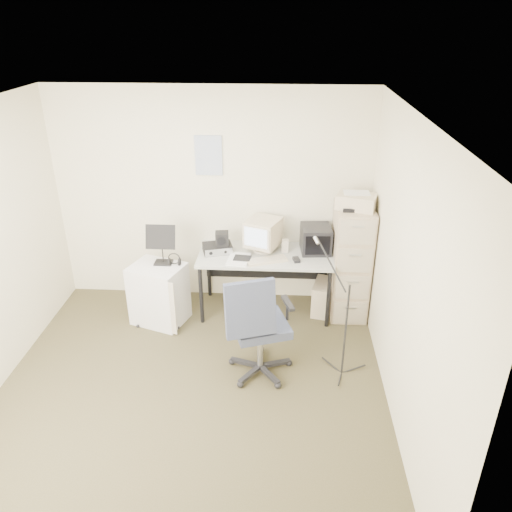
# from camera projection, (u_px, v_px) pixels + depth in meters

# --- Properties ---
(floor) EXTENTS (3.60, 3.60, 0.01)m
(floor) POSITION_uv_depth(u_px,v_px,m) (191.00, 392.00, 4.64)
(floor) COLOR #423C1F
(floor) RESTS_ON ground
(ceiling) EXTENTS (3.60, 3.60, 0.01)m
(ceiling) POSITION_uv_depth(u_px,v_px,m) (171.00, 117.00, 3.53)
(ceiling) COLOR white
(ceiling) RESTS_ON ground
(wall_back) EXTENTS (3.60, 0.02, 2.50)m
(wall_back) POSITION_uv_depth(u_px,v_px,m) (212.00, 198.00, 5.69)
(wall_back) COLOR #F4ECC8
(wall_back) RESTS_ON ground
(wall_front) EXTENTS (3.60, 0.02, 2.50)m
(wall_front) POSITION_uv_depth(u_px,v_px,m) (113.00, 444.00, 2.47)
(wall_front) COLOR #F4ECC8
(wall_front) RESTS_ON ground
(wall_right) EXTENTS (0.02, 3.60, 2.50)m
(wall_right) POSITION_uv_depth(u_px,v_px,m) (405.00, 279.00, 3.99)
(wall_right) COLOR #F4ECC8
(wall_right) RESTS_ON ground
(wall_calendar) EXTENTS (0.30, 0.02, 0.44)m
(wall_calendar) POSITION_uv_depth(u_px,v_px,m) (209.00, 156.00, 5.46)
(wall_calendar) COLOR white
(wall_calendar) RESTS_ON wall_back
(filing_cabinet) EXTENTS (0.40, 0.60, 1.30)m
(filing_cabinet) POSITION_uv_depth(u_px,v_px,m) (350.00, 261.00, 5.59)
(filing_cabinet) COLOR beige
(filing_cabinet) RESTS_ON floor
(printer) EXTENTS (0.46, 0.38, 0.15)m
(printer) POSITION_uv_depth(u_px,v_px,m) (357.00, 201.00, 5.23)
(printer) COLOR beige
(printer) RESTS_ON filing_cabinet
(desk) EXTENTS (1.50, 0.70, 0.73)m
(desk) POSITION_uv_depth(u_px,v_px,m) (265.00, 283.00, 5.74)
(desk) COLOR beige
(desk) RESTS_ON floor
(crt_monitor) EXTENTS (0.45, 0.46, 0.38)m
(crt_monitor) POSITION_uv_depth(u_px,v_px,m) (263.00, 235.00, 5.58)
(crt_monitor) COLOR beige
(crt_monitor) RESTS_ON desk
(crt_tv) EXTENTS (0.35, 0.37, 0.30)m
(crt_tv) POSITION_uv_depth(u_px,v_px,m) (316.00, 239.00, 5.58)
(crt_tv) COLOR black
(crt_tv) RESTS_ON desk
(desk_speaker) EXTENTS (0.08, 0.08, 0.14)m
(desk_speaker) POSITION_uv_depth(u_px,v_px,m) (285.00, 246.00, 5.61)
(desk_speaker) COLOR beige
(desk_speaker) RESTS_ON desk
(keyboard) EXTENTS (0.47, 0.30, 0.02)m
(keyboard) POSITION_uv_depth(u_px,v_px,m) (267.00, 260.00, 5.41)
(keyboard) COLOR beige
(keyboard) RESTS_ON desk
(mouse) EXTENTS (0.09, 0.12, 0.03)m
(mouse) POSITION_uv_depth(u_px,v_px,m) (296.00, 260.00, 5.41)
(mouse) COLOR black
(mouse) RESTS_ON desk
(radio_receiver) EXTENTS (0.37, 0.31, 0.09)m
(radio_receiver) POSITION_uv_depth(u_px,v_px,m) (217.00, 248.00, 5.61)
(radio_receiver) COLOR black
(radio_receiver) RESTS_ON desk
(radio_speaker) EXTENTS (0.16, 0.15, 0.15)m
(radio_speaker) POSITION_uv_depth(u_px,v_px,m) (222.00, 238.00, 5.56)
(radio_speaker) COLOR black
(radio_speaker) RESTS_ON radio_receiver
(papers) EXTENTS (0.26, 0.33, 0.02)m
(papers) POSITION_uv_depth(u_px,v_px,m) (239.00, 259.00, 5.44)
(papers) COLOR white
(papers) RESTS_ON desk
(pc_tower) EXTENTS (0.26, 0.43, 0.37)m
(pc_tower) POSITION_uv_depth(u_px,v_px,m) (322.00, 297.00, 5.79)
(pc_tower) COLOR beige
(pc_tower) RESTS_ON floor
(office_chair) EXTENTS (0.81, 0.81, 1.11)m
(office_chair) POSITION_uv_depth(u_px,v_px,m) (260.00, 324.00, 4.65)
(office_chair) COLOR #414758
(office_chair) RESTS_ON floor
(side_cart) EXTENTS (0.67, 0.60, 0.69)m
(side_cart) POSITION_uv_depth(u_px,v_px,m) (159.00, 294.00, 5.55)
(side_cart) COLOR white
(side_cart) RESTS_ON floor
(music_stand) EXTENTS (0.35, 0.24, 0.47)m
(music_stand) POSITION_uv_depth(u_px,v_px,m) (162.00, 244.00, 5.37)
(music_stand) COLOR black
(music_stand) RESTS_ON side_cart
(headphones) EXTENTS (0.15, 0.15, 0.03)m
(headphones) POSITION_uv_depth(u_px,v_px,m) (174.00, 261.00, 5.42)
(headphones) COLOR black
(headphones) RESTS_ON side_cart
(mic_stand) EXTENTS (0.03, 0.03, 1.28)m
(mic_stand) POSITION_uv_depth(u_px,v_px,m) (347.00, 317.00, 4.59)
(mic_stand) COLOR black
(mic_stand) RESTS_ON floor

